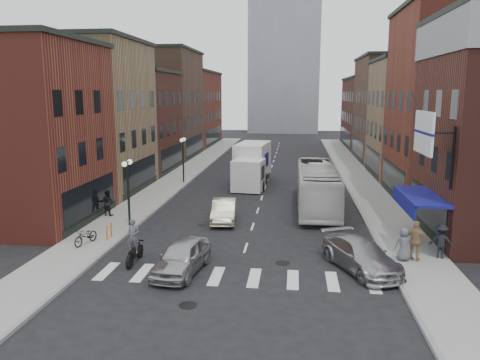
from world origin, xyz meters
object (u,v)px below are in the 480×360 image
sedan_left_far (224,211)px  ped_right_a (441,241)px  streetlamp_near (128,180)px  bike_rack (109,231)px  motorcycle_rider (134,243)px  ped_right_c (404,244)px  streetlamp_far (183,151)px  box_truck (251,165)px  billboard_sign (426,134)px  curb_car (361,255)px  parked_bicycle (86,236)px  sedan_left_near (182,257)px  ped_right_b (416,241)px  transit_bus (317,187)px  ped_left_solo (108,203)px

sedan_left_far → ped_right_a: 12.89m
streetlamp_near → bike_rack: bearing=-94.2°
motorcycle_rider → ped_right_c: (12.78, 1.50, -0.07)m
sedan_left_far → streetlamp_near: bearing=-165.5°
streetlamp_far → box_truck: (6.11, 0.12, -1.13)m
streetlamp_near → billboard_sign: bearing=-12.3°
billboard_sign → curb_car: bearing=-146.6°
parked_bicycle → ped_right_c: ped_right_c is taller
billboard_sign → box_truck: size_ratio=0.44×
parked_bicycle → streetlamp_near: bearing=90.1°
streetlamp_far → box_truck: streetlamp_far is taller
streetlamp_far → bike_rack: 16.87m
motorcycle_rider → parked_bicycle: (-3.36, 2.04, -0.43)m
curb_car → bike_rack: bearing=143.4°
sedan_left_near → ped_right_c: 10.51m
bike_rack → curb_car: curb_car is taller
motorcycle_rider → ped_right_b: (13.34, 1.55, 0.10)m
billboard_sign → transit_bus: billboard_sign is taller
ped_right_b → ped_right_c: 0.59m
transit_bus → sedan_left_far: bearing=-145.3°
ped_right_a → ped_left_solo: bearing=-0.4°
box_truck → parked_bicycle: 19.34m
ped_left_solo → ped_right_c: 18.47m
curb_car → ped_right_c: ped_right_c is taller
streetlamp_far → ped_left_solo: 12.30m
streetlamp_near → sedan_left_far: bearing=20.0°
sedan_left_far → ped_right_b: ped_right_b is taller
transit_bus → ped_left_solo: 14.31m
motorcycle_rider → transit_bus: transit_bus is taller
ped_right_b → box_truck: bearing=-39.5°
ped_right_a → ped_right_b: ped_right_b is taller
streetlamp_near → ped_right_b: size_ratio=2.11×
streetlamp_far → bike_rack: bearing=-90.7°
bike_rack → sedan_left_far: bearing=39.6°
box_truck → ped_right_c: (9.00, -18.48, -0.82)m
bike_rack → ped_right_a: ped_right_a is taller
bike_rack → sedan_left_near: sedan_left_near is taller
streetlamp_far → ped_right_c: bearing=-50.5°
ped_right_b → sedan_left_far: bearing=-8.8°
billboard_sign → box_truck: (-9.87, 17.62, -4.35)m
parked_bicycle → ped_right_b: 16.71m
ped_right_b → bike_rack: bearing=17.2°
motorcycle_rider → ped_left_solo: 9.13m
streetlamp_near → ped_left_solo: 3.56m
streetlamp_far → sedan_left_near: bearing=-76.7°
sedan_left_far → ped_right_c: ped_right_c is taller
box_truck → parked_bicycle: bearing=-105.7°
bike_rack → ped_right_b: ped_right_b is taller
streetlamp_near → curb_car: size_ratio=0.84×
bike_rack → ped_right_b: bearing=-5.8°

